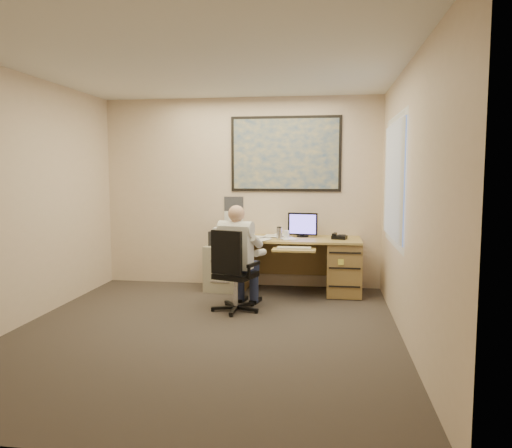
# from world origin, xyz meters

# --- Properties ---
(room_shell) EXTENTS (4.00, 4.50, 2.70)m
(room_shell) POSITION_xyz_m (0.00, 0.00, 1.35)
(room_shell) COLOR #37302A
(room_shell) RESTS_ON ground
(desk) EXTENTS (1.60, 0.97, 1.08)m
(desk) POSITION_xyz_m (1.24, 1.90, 0.44)
(desk) COLOR tan
(desk) RESTS_ON ground
(world_map) EXTENTS (1.56, 0.03, 1.06)m
(world_map) POSITION_xyz_m (0.65, 2.23, 1.90)
(world_map) COLOR #1E4C93
(world_map) RESTS_ON room_shell
(wall_calendar) EXTENTS (0.28, 0.01, 0.42)m
(wall_calendar) POSITION_xyz_m (-0.10, 2.24, 1.08)
(wall_calendar) COLOR white
(wall_calendar) RESTS_ON room_shell
(window_blinds) EXTENTS (0.06, 1.40, 1.30)m
(window_blinds) POSITION_xyz_m (1.97, 0.80, 1.55)
(window_blinds) COLOR beige
(window_blinds) RESTS_ON room_shell
(filing_cabinet) EXTENTS (0.50, 0.58, 0.88)m
(filing_cabinet) POSITION_xyz_m (-0.18, 1.92, 0.38)
(filing_cabinet) COLOR #A59D85
(filing_cabinet) RESTS_ON ground
(office_chair) EXTENTS (0.75, 0.75, 0.98)m
(office_chair) POSITION_xyz_m (0.19, 0.83, 0.29)
(office_chair) COLOR black
(office_chair) RESTS_ON ground
(person) EXTENTS (0.67, 0.85, 1.26)m
(person) POSITION_xyz_m (0.18, 0.90, 0.63)
(person) COLOR silver
(person) RESTS_ON office_chair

